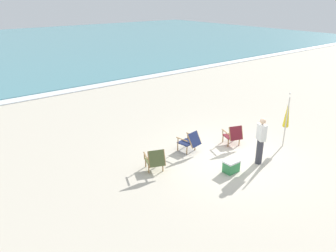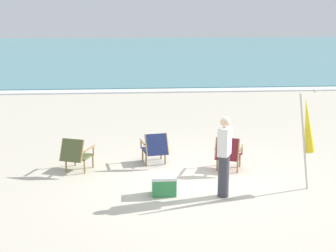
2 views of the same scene
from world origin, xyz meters
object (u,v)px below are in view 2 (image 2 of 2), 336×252
(beach_chair_back_left, at_px, (155,147))
(umbrella_furled_yellow, at_px, (307,126))
(beach_chair_back_right, at_px, (76,154))
(beach_chair_far_center, at_px, (228,153))
(cooler_box, at_px, (164,185))
(person_near_chairs, at_px, (224,156))

(beach_chair_back_left, xyz_separation_m, umbrella_furled_yellow, (2.96, -1.88, 0.94))
(beach_chair_back_right, distance_m, beach_chair_far_center, 3.48)
(beach_chair_far_center, height_order, umbrella_furled_yellow, umbrella_furled_yellow)
(beach_chair_back_right, relative_size, cooler_box, 1.76)
(beach_chair_back_right, height_order, beach_chair_far_center, beach_chair_far_center)
(beach_chair_back_right, height_order, umbrella_furled_yellow, umbrella_furled_yellow)
(beach_chair_back_right, bearing_deg, beach_chair_far_center, -3.46)
(person_near_chairs, bearing_deg, cooler_box, 171.14)
(beach_chair_back_right, xyz_separation_m, beach_chair_back_left, (1.83, 0.38, -0.00))
(beach_chair_back_left, relative_size, person_near_chairs, 0.51)
(cooler_box, bearing_deg, person_near_chairs, -8.86)
(beach_chair_far_center, relative_size, person_near_chairs, 0.50)
(beach_chair_back_right, distance_m, person_near_chairs, 3.54)
(cooler_box, bearing_deg, umbrella_furled_yellow, 0.42)
(beach_chair_back_right, distance_m, cooler_box, 2.45)
(person_near_chairs, distance_m, cooler_box, 1.34)
(beach_chair_far_center, bearing_deg, beach_chair_back_right, 176.54)
(umbrella_furled_yellow, bearing_deg, cooler_box, -179.58)
(beach_chair_far_center, bearing_deg, cooler_box, -140.00)
(beach_chair_back_left, height_order, person_near_chairs, person_near_chairs)
(beach_chair_back_right, distance_m, beach_chair_back_left, 1.87)
(beach_chair_back_right, xyz_separation_m, beach_chair_far_center, (3.47, -0.21, 0.00))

